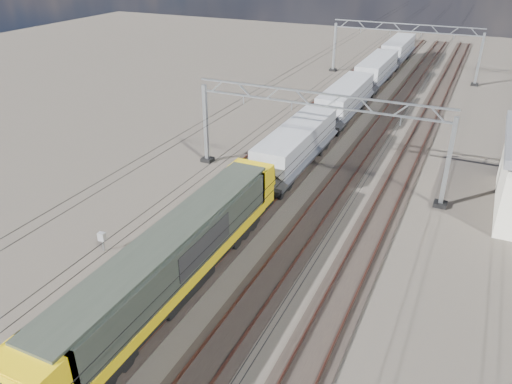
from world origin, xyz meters
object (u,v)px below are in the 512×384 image
at_px(catenary_gantry_far, 404,49).
at_px(locomotive, 174,259).
at_px(catenary_gantry_mid, 316,134).
at_px(trackside_cabinet, 102,237).
at_px(hopper_wagon_fourth, 398,49).
at_px(hopper_wagon_mid, 346,99).
at_px(hopper_wagon_third, 377,70).
at_px(hopper_wagon_lead, 297,145).

relative_size(catenary_gantry_far, locomotive, 0.94).
height_order(catenary_gantry_mid, trackside_cabinet, catenary_gantry_mid).
relative_size(catenary_gantry_mid, catenary_gantry_far, 1.00).
relative_size(catenary_gantry_mid, trackside_cabinet, 15.85).
bearing_deg(hopper_wagon_fourth, hopper_wagon_mid, -90.00).
bearing_deg(trackside_cabinet, locomotive, -21.81).
bearing_deg(trackside_cabinet, hopper_wagon_fourth, 77.06).
bearing_deg(trackside_cabinet, catenary_gantry_mid, 53.42).
bearing_deg(hopper_wagon_third, catenary_gantry_far, 72.11).
bearing_deg(catenary_gantry_far, locomotive, -92.19).
bearing_deg(locomotive, catenary_gantry_far, 87.81).
relative_size(locomotive, hopper_wagon_mid, 1.62).
relative_size(catenary_gantry_mid, hopper_wagon_mid, 1.53).
bearing_deg(trackside_cabinet, hopper_wagon_mid, 71.36).
xyz_separation_m(locomotive, hopper_wagon_mid, (-0.00, 31.90, -0.09)).
xyz_separation_m(catenary_gantry_mid, trackside_cabinet, (-8.36, -14.58, -2.95)).
height_order(hopper_wagon_third, trackside_cabinet, hopper_wagon_third).
bearing_deg(hopper_wagon_mid, hopper_wagon_third, 90.00).
bearing_deg(locomotive, catenary_gantry_mid, 83.00).
height_order(catenary_gantry_far, hopper_wagon_lead, catenary_gantry_far).
distance_m(hopper_wagon_lead, trackside_cabinet, 17.25).
relative_size(catenary_gantry_mid, locomotive, 0.94).
height_order(locomotive, hopper_wagon_third, locomotive).
height_order(locomotive, hopper_wagon_fourth, locomotive).
xyz_separation_m(catenary_gantry_far, hopper_wagon_lead, (-2.00, -34.60, -1.67)).
relative_size(hopper_wagon_mid, hopper_wagon_third, 1.00).
bearing_deg(hopper_wagon_fourth, trackside_cabinet, -96.20).
distance_m(locomotive, hopper_wagon_mid, 31.90).
distance_m(catenary_gantry_mid, hopper_wagon_mid, 15.82).
bearing_deg(hopper_wagon_third, locomotive, -90.00).
xyz_separation_m(catenary_gantry_mid, catenary_gantry_far, (0.00, 36.00, 0.00)).
bearing_deg(hopper_wagon_lead, hopper_wagon_third, 90.00).
bearing_deg(catenary_gantry_far, hopper_wagon_fourth, 104.03).
bearing_deg(hopper_wagon_mid, locomotive, -90.00).
bearing_deg(trackside_cabinet, catenary_gantry_far, 73.87).
relative_size(hopper_wagon_third, trackside_cabinet, 10.36).
distance_m(catenary_gantry_mid, locomotive, 16.49).
bearing_deg(hopper_wagon_mid, trackside_cabinet, -101.90).
bearing_deg(catenary_gantry_far, hopper_wagon_lead, -93.31).
bearing_deg(catenary_gantry_mid, locomotive, -97.00).
bearing_deg(catenary_gantry_mid, catenary_gantry_far, 90.00).
height_order(catenary_gantry_far, hopper_wagon_mid, catenary_gantry_far).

